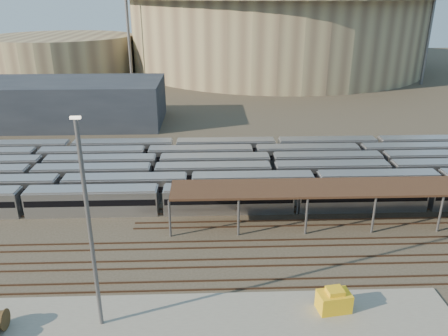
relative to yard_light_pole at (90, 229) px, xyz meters
name	(u,v)px	position (x,y,z in m)	size (l,w,h in m)	color
ground	(234,240)	(13.12, 14.48, -10.09)	(420.00, 420.00, 0.00)	#383026
apron	(190,326)	(8.12, -0.52, -9.99)	(50.00, 9.00, 0.20)	gray
subway_trains	(241,171)	(15.30, 32.98, -8.29)	(131.30, 23.90, 3.60)	#A3A4A8
inspection_shed	(401,188)	(35.12, 18.48, -5.11)	(60.30, 6.00, 5.30)	#5D5E62
empty_tracks	(237,263)	(13.12, 9.48, -10.00)	(170.00, 9.62, 0.18)	#4C3323
stadium	(275,26)	(38.12, 154.48, 6.38)	(124.00, 124.00, 32.50)	gray
secondary_arena	(62,54)	(-46.88, 144.48, -3.09)	(56.00, 56.00, 14.00)	gray
service_building	(72,102)	(-21.88, 69.48, -5.09)	(42.00, 20.00, 10.00)	#1E232D
floodlight_0	(127,20)	(-16.88, 124.48, 10.56)	(4.00, 1.00, 38.40)	#5D5E62
floodlight_2	(431,21)	(83.12, 114.48, 10.56)	(4.00, 1.00, 38.40)	#5D5E62
floodlight_3	(191,14)	(3.12, 174.48, 10.56)	(4.00, 1.00, 38.40)	#5D5E62
yard_light_pole	(90,229)	(0.00, 0.00, 0.00)	(0.80, 0.36, 19.62)	#5D5E62
yellow_equipment	(334,301)	(21.83, 1.05, -8.93)	(3.06, 1.91, 1.91)	gold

